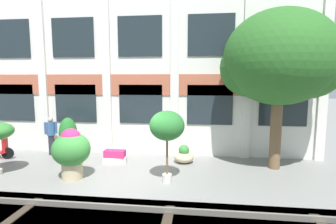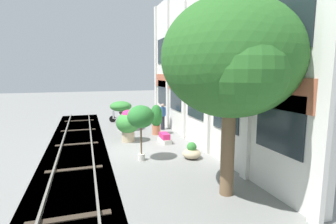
% 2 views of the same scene
% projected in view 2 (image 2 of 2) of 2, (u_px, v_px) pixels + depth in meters
% --- Properties ---
extents(ground_plane, '(80.00, 80.00, 0.00)m').
position_uv_depth(ground_plane, '(137.00, 150.00, 12.61)').
color(ground_plane, gray).
extents(apartment_facade, '(15.36, 0.64, 8.47)m').
position_uv_depth(apartment_facade, '(201.00, 62.00, 12.94)').
color(apartment_facade, silver).
rests_on(apartment_facade, ground).
extents(rail_tracks, '(23.00, 2.80, 0.43)m').
position_uv_depth(rail_tracks, '(76.00, 158.00, 11.80)').
color(rail_tracks, '#423F3A').
rests_on(rail_tracks, ground).
extents(broadleaf_tree, '(4.19, 3.99, 5.81)m').
position_uv_depth(broadleaf_tree, '(231.00, 62.00, 7.43)').
color(broadleaf_tree, brown).
rests_on(broadleaf_tree, ground).
extents(potted_plant_low_pan, '(1.12, 1.12, 2.35)m').
position_uv_depth(potted_plant_low_pan, '(141.00, 118.00, 10.84)').
color(potted_plant_low_pan, beige).
rests_on(potted_plant_low_pan, ground).
extents(potted_plant_square_trough, '(0.97, 0.54, 0.52)m').
position_uv_depth(potted_plant_square_trough, '(165.00, 138.00, 13.78)').
color(potted_plant_square_trough, beige).
rests_on(potted_plant_square_trough, ground).
extents(potted_plant_terracotta_small, '(1.36, 1.36, 1.87)m').
position_uv_depth(potted_plant_terracotta_small, '(121.00, 107.00, 16.59)').
color(potted_plant_terracotta_small, beige).
rests_on(potted_plant_terracotta_small, ground).
extents(potted_plant_stone_basin, '(0.72, 0.72, 1.79)m').
position_uv_depth(potted_plant_stone_basin, '(156.00, 118.00, 15.54)').
color(potted_plant_stone_basin, '#B76647').
rests_on(potted_plant_stone_basin, ground).
extents(potted_plant_wide_bowl, '(0.80, 0.80, 0.72)m').
position_uv_depth(potted_plant_wide_bowl, '(192.00, 152.00, 11.31)').
color(potted_plant_wide_bowl, tan).
rests_on(potted_plant_wide_bowl, ground).
extents(potted_plant_ribbed_drum, '(1.25, 1.25, 1.72)m').
position_uv_depth(potted_plant_ribbed_drum, '(128.00, 123.00, 13.98)').
color(potted_plant_ribbed_drum, tan).
rests_on(potted_plant_ribbed_drum, ground).
extents(scooter_near_curb, '(1.37, 0.56, 0.98)m').
position_uv_depth(scooter_near_curb, '(142.00, 118.00, 18.59)').
color(scooter_near_curb, black).
rests_on(scooter_near_curb, ground).
extents(scooter_second_parked, '(0.57, 1.37, 0.98)m').
position_uv_depth(scooter_second_parked, '(120.00, 116.00, 19.49)').
color(scooter_second_parked, black).
rests_on(scooter_second_parked, ground).
extents(resident_by_doorway, '(0.46, 0.34, 1.69)m').
position_uv_depth(resident_by_doorway, '(163.00, 116.00, 16.91)').
color(resident_by_doorway, '#282833').
rests_on(resident_by_doorway, ground).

